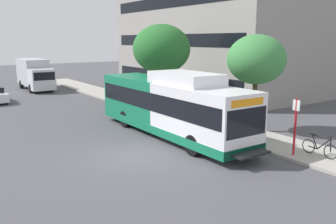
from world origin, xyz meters
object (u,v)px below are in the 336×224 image
transit_bus (170,106)px  bicycle_parked (319,147)px  street_tree_mid_block (162,49)px  bus_stop_sign_pole (295,123)px  box_truck_background (35,74)px  street_tree_near_stop (256,60)px

transit_bus → bicycle_parked: transit_bus is taller
street_tree_mid_block → bus_stop_sign_pole: bearing=-96.7°
street_tree_mid_block → box_truck_background: street_tree_mid_block is taller
bicycle_parked → street_tree_mid_block: street_tree_mid_block is taller
bus_stop_sign_pole → box_truck_background: (-3.74, 30.04, 0.09)m
transit_bus → bicycle_parked: size_ratio=6.96×
bus_stop_sign_pole → box_truck_background: bearing=97.1°
street_tree_near_stop → bus_stop_sign_pole: bearing=-115.9°
street_tree_near_stop → street_tree_mid_block: 8.99m
bicycle_parked → street_tree_near_stop: (1.33, 5.18, 3.62)m
transit_bus → bus_stop_sign_pole: 6.79m
bus_stop_sign_pole → transit_bus: bearing=111.3°
street_tree_near_stop → box_truck_background: bearing=102.9°
bus_stop_sign_pole → street_tree_mid_block: size_ratio=0.41×
street_tree_mid_block → box_truck_background: bearing=107.7°
transit_bus → street_tree_near_stop: bearing=-22.6°
transit_bus → bus_stop_sign_pole: size_ratio=4.71×
bus_stop_sign_pole → street_tree_near_stop: bearing=64.1°
bus_stop_sign_pole → street_tree_near_stop: street_tree_near_stop is taller
transit_bus → bicycle_parked: bearing=-65.3°
bus_stop_sign_pole → street_tree_mid_block: 13.78m
bus_stop_sign_pole → bicycle_parked: size_ratio=1.48×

